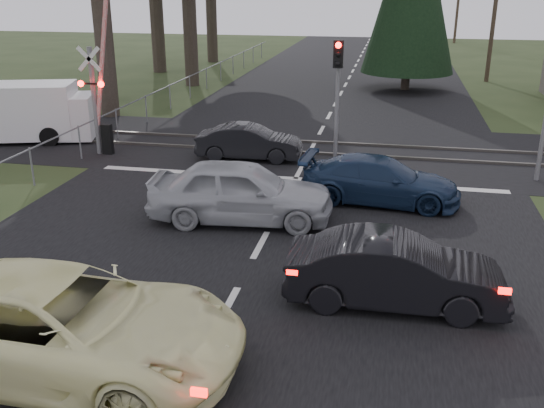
% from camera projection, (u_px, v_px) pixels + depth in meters
% --- Properties ---
extents(ground, '(120.00, 120.00, 0.00)m').
position_uv_depth(ground, '(227.00, 307.00, 11.73)').
color(ground, '#273518').
rests_on(ground, ground).
extents(road, '(14.00, 100.00, 0.01)m').
position_uv_depth(road, '(304.00, 163.00, 20.92)').
color(road, black).
rests_on(road, ground).
extents(rail_corridor, '(120.00, 8.00, 0.01)m').
position_uv_depth(rail_corridor, '(312.00, 148.00, 22.76)').
color(rail_corridor, black).
rests_on(rail_corridor, ground).
extents(stop_line, '(13.00, 0.35, 0.00)m').
position_uv_depth(stop_line, '(295.00, 179.00, 19.26)').
color(stop_line, silver).
rests_on(stop_line, ground).
extents(rail_near, '(120.00, 0.12, 0.10)m').
position_uv_depth(rail_near, '(309.00, 153.00, 22.01)').
color(rail_near, '#59544C').
rests_on(rail_near, ground).
extents(rail_far, '(120.00, 0.12, 0.10)m').
position_uv_depth(rail_far, '(314.00, 142.00, 23.48)').
color(rail_far, '#59544C').
rests_on(rail_far, ground).
extents(crossing_signal, '(1.62, 0.38, 6.96)m').
position_uv_depth(crossing_signal, '(100.00, 98.00, 21.35)').
color(crossing_signal, slate).
rests_on(crossing_signal, ground).
extents(traffic_signal_center, '(0.32, 0.48, 4.10)m').
position_uv_depth(traffic_signal_center, '(338.00, 80.00, 20.38)').
color(traffic_signal_center, slate).
rests_on(traffic_signal_center, ground).
extents(utility_pole_mid, '(1.80, 0.26, 9.00)m').
position_uv_depth(utility_pole_mid, '(496.00, 2.00, 36.09)').
color(utility_pole_mid, '#4C3D2D').
rests_on(utility_pole_mid, ground).
extents(fence_left, '(0.10, 36.00, 1.20)m').
position_uv_depth(fence_left, '(199.00, 93.00, 33.85)').
color(fence_left, slate).
rests_on(fence_left, ground).
extents(cream_coupe, '(5.94, 2.81, 1.64)m').
position_uv_depth(cream_coupe, '(61.00, 324.00, 9.62)').
color(cream_coupe, '#FFFCB6').
rests_on(cream_coupe, ground).
extents(dark_hatchback, '(4.22, 1.55, 1.38)m').
position_uv_depth(dark_hatchback, '(395.00, 272.00, 11.63)').
color(dark_hatchback, black).
rests_on(dark_hatchback, ground).
extents(silver_car, '(4.93, 2.35, 1.62)m').
position_uv_depth(silver_car, '(241.00, 191.00, 15.68)').
color(silver_car, '#A8ABB0').
rests_on(silver_car, ground).
extents(blue_sedan, '(4.59, 2.18, 1.29)m').
position_uv_depth(blue_sedan, '(380.00, 180.00, 17.07)').
color(blue_sedan, '#162743').
rests_on(blue_sedan, ground).
extents(dark_car_far, '(3.74, 1.48, 1.21)m').
position_uv_depth(dark_car_far, '(249.00, 142.00, 21.23)').
color(dark_car_far, black).
rests_on(dark_car_far, ground).
extents(white_van, '(6.01, 3.57, 2.22)m').
position_uv_depth(white_van, '(21.00, 112.00, 23.57)').
color(white_van, white).
rests_on(white_van, ground).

